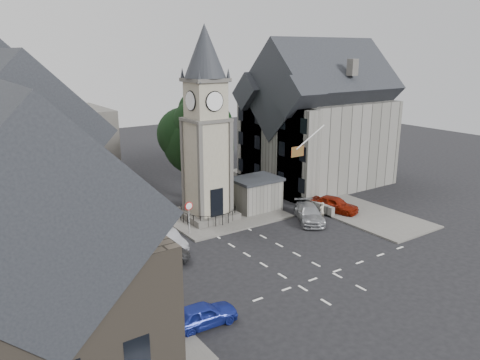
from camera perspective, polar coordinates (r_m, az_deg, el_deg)
ground at (r=34.90m, az=2.87°, el=-8.49°), size 120.00×120.00×0.00m
pavement_west at (r=35.00m, az=-20.28°, el=-9.31°), size 6.00×30.00×0.14m
pavement_east at (r=47.91m, az=8.51°, el=-1.79°), size 6.00×26.00×0.14m
central_island at (r=41.77m, az=-2.16°, el=-4.23°), size 10.00×8.00×0.16m
road_markings at (r=31.15m, az=9.14°, el=-11.79°), size 20.00×8.00×0.01m
clock_tower at (r=38.99m, az=-4.15°, el=6.53°), size 4.86×4.86×16.25m
stone_shelter at (r=42.68m, az=1.93°, el=-1.71°), size 4.30×3.30×3.08m
town_tree at (r=44.45m, az=-5.18°, el=6.13°), size 7.20×7.20×10.80m
warning_sign_post at (r=36.80m, az=-6.24°, el=-3.87°), size 0.70×0.19×2.85m
terrace_cream at (r=34.34m, az=-26.98°, el=1.00°), size 8.10×7.60×12.80m
terrace_tudor at (r=26.79m, az=-24.40°, el=-3.32°), size 8.10×7.60×12.00m
building_sw_stone at (r=18.67m, az=-23.38°, el=-14.18°), size 8.60×7.60×10.40m
backdrop_west at (r=54.73m, az=-26.08°, el=3.21°), size 20.00×10.00×8.00m
east_building at (r=51.04m, az=9.47°, el=6.39°), size 14.40×11.40×12.60m
east_boundary_wall at (r=47.47m, az=4.40°, el=-1.34°), size 0.40×16.00×0.90m
flagpole at (r=40.76m, az=8.58°, el=5.19°), size 3.68×0.10×2.74m
car_west_blue at (r=25.91m, az=-4.58°, el=-16.04°), size 3.92×1.74×1.31m
car_west_silver at (r=33.53m, az=-15.84°, el=-8.73°), size 4.73×3.88×1.52m
car_west_grey at (r=32.91m, az=-10.15°, el=-9.05°), size 5.04×3.42×1.28m
car_island_silver at (r=35.55m, az=-8.73°, el=-7.08°), size 1.54×3.93×1.27m
car_island_east at (r=40.62m, az=8.42°, el=-4.05°), size 4.09×5.16×1.40m
car_east_red at (r=43.21m, az=11.43°, el=-2.92°), size 3.10×4.71×1.49m
pedestrian at (r=41.32m, az=9.94°, el=-3.69°), size 0.55×0.37×1.50m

